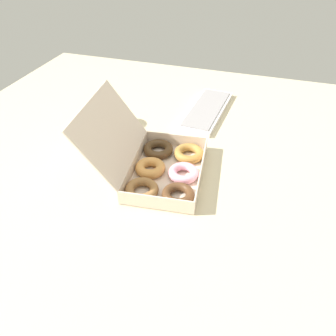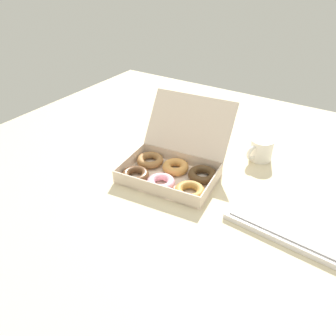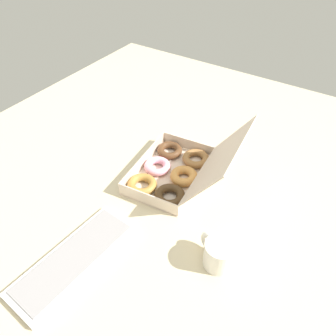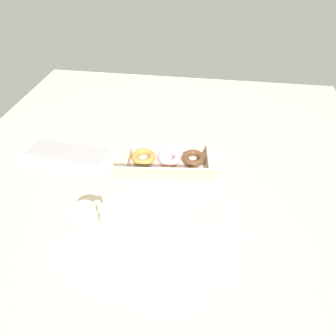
{
  "view_description": "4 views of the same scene",
  "coord_description": "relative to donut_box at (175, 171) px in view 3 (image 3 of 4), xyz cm",
  "views": [
    {
      "loc": [
        -77.48,
        -27.84,
        66.65
      ],
      "look_at": [
        -0.51,
        -3.61,
        2.95
      ],
      "focal_mm": 35.0,
      "sensor_mm": 36.0,
      "label": 1
    },
    {
      "loc": [
        50.41,
        -83.42,
        68.18
      ],
      "look_at": [
        -2.44,
        -0.23,
        2.13
      ],
      "focal_mm": 35.0,
      "sensor_mm": 36.0,
      "label": 2
    },
    {
      "loc": [
        71.99,
        42.73,
        81.02
      ],
      "look_at": [
        1.85,
        -2.7,
        5.19
      ],
      "focal_mm": 35.0,
      "sensor_mm": 36.0,
      "label": 3
    },
    {
      "loc": [
        -10.86,
        72.91,
        73.75
      ],
      "look_at": [
        -0.43,
        -1.96,
        2.11
      ],
      "focal_mm": 28.0,
      "sensor_mm": 36.0,
      "label": 4
    }
  ],
  "objects": [
    {
      "name": "ground_plane",
      "position": [
        0.13,
        1.01,
        -4.15
      ],
      "size": [
        180.0,
        180.0,
        2.0
      ],
      "primitive_type": "cube",
      "color": "beige"
    },
    {
      "name": "donut_box",
      "position": [
        0.0,
        0.0,
        0.0
      ],
      "size": [
        36.72,
        37.89,
        23.18
      ],
      "color": "beige",
      "rests_on": "ground_plane"
    },
    {
      "name": "keyboard",
      "position": [
        43.98,
        -5.54,
        -2.09
      ],
      "size": [
        38.33,
        16.25,
        2.2
      ],
      "color": "white",
      "rests_on": "ground_plane"
    },
    {
      "name": "coffee_mug",
      "position": [
        22.55,
        27.94,
        1.15
      ],
      "size": [
        8.52,
        11.59,
        8.39
      ],
      "color": "white",
      "rests_on": "ground_plane"
    }
  ]
}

